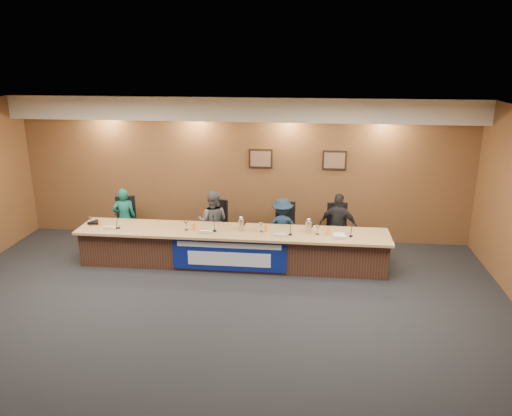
% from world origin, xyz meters
% --- Properties ---
extents(floor, '(10.00, 10.00, 0.00)m').
position_xyz_m(floor, '(0.00, 0.00, 0.00)').
color(floor, black).
rests_on(floor, ground).
extents(ceiling, '(10.00, 8.00, 0.04)m').
position_xyz_m(ceiling, '(0.00, 0.00, 3.20)').
color(ceiling, silver).
rests_on(ceiling, wall_back).
extents(wall_back, '(10.00, 0.04, 3.20)m').
position_xyz_m(wall_back, '(0.00, 4.00, 1.60)').
color(wall_back, brown).
rests_on(wall_back, floor).
extents(soffit, '(10.00, 0.50, 0.50)m').
position_xyz_m(soffit, '(0.00, 3.75, 2.95)').
color(soffit, beige).
rests_on(soffit, wall_back).
extents(dais_body, '(6.00, 0.80, 0.70)m').
position_xyz_m(dais_body, '(0.00, 2.40, 0.35)').
color(dais_body, '#412519').
rests_on(dais_body, floor).
extents(dais_top, '(6.10, 0.95, 0.05)m').
position_xyz_m(dais_top, '(0.00, 2.35, 0.72)').
color(dais_top, tan).
rests_on(dais_top, dais_body).
extents(banner, '(2.20, 0.02, 0.65)m').
position_xyz_m(banner, '(0.00, 1.99, 0.38)').
color(banner, navy).
rests_on(banner, dais_body).
extents(banner_text_upper, '(2.00, 0.01, 0.10)m').
position_xyz_m(banner_text_upper, '(0.00, 1.97, 0.58)').
color(banner_text_upper, silver).
rests_on(banner_text_upper, banner).
extents(banner_text_lower, '(1.60, 0.01, 0.28)m').
position_xyz_m(banner_text_lower, '(0.00, 1.97, 0.30)').
color(banner_text_lower, silver).
rests_on(banner_text_lower, banner).
extents(wall_photo_left, '(0.52, 0.04, 0.42)m').
position_xyz_m(wall_photo_left, '(0.40, 3.97, 1.85)').
color(wall_photo_left, black).
rests_on(wall_photo_left, wall_back).
extents(wall_photo_right, '(0.52, 0.04, 0.42)m').
position_xyz_m(wall_photo_right, '(2.00, 3.97, 1.85)').
color(wall_photo_right, black).
rests_on(wall_photo_right, wall_back).
extents(panelist_a, '(0.56, 0.44, 1.34)m').
position_xyz_m(panelist_a, '(-2.44, 3.05, 0.67)').
color(panelist_a, '#0F5143').
rests_on(panelist_a, floor).
extents(panelist_b, '(0.67, 0.53, 1.34)m').
position_xyz_m(panelist_b, '(-0.51, 3.05, 0.67)').
color(panelist_b, '#535459').
rests_on(panelist_b, floor).
extents(panelist_c, '(0.81, 0.49, 1.22)m').
position_xyz_m(panelist_c, '(0.95, 3.05, 0.61)').
color(panelist_c, '#14273B').
rests_on(panelist_c, floor).
extents(panelist_d, '(0.86, 0.54, 1.36)m').
position_xyz_m(panelist_d, '(2.10, 3.05, 0.68)').
color(panelist_d, black).
rests_on(panelist_d, floor).
extents(office_chair_a, '(0.62, 0.62, 0.08)m').
position_xyz_m(office_chair_a, '(-2.44, 3.15, 0.48)').
color(office_chair_a, black).
rests_on(office_chair_a, floor).
extents(office_chair_b, '(0.60, 0.60, 0.08)m').
position_xyz_m(office_chair_b, '(-0.51, 3.15, 0.48)').
color(office_chair_b, black).
rests_on(office_chair_b, floor).
extents(office_chair_c, '(0.57, 0.57, 0.08)m').
position_xyz_m(office_chair_c, '(0.95, 3.15, 0.48)').
color(office_chair_c, black).
rests_on(office_chair_c, floor).
extents(office_chair_d, '(0.53, 0.53, 0.08)m').
position_xyz_m(office_chair_d, '(2.10, 3.15, 0.48)').
color(office_chair_d, black).
rests_on(office_chair_d, floor).
extents(nameplate_a, '(0.24, 0.08, 0.10)m').
position_xyz_m(nameplate_a, '(-2.41, 2.11, 0.80)').
color(nameplate_a, white).
rests_on(nameplate_a, dais_top).
extents(microphone_a, '(0.07, 0.07, 0.02)m').
position_xyz_m(microphone_a, '(-2.25, 2.22, 0.76)').
color(microphone_a, black).
rests_on(microphone_a, dais_top).
extents(juice_glass_a, '(0.06, 0.06, 0.15)m').
position_xyz_m(juice_glass_a, '(-2.66, 2.30, 0.82)').
color(juice_glass_a, '#FF9A10').
rests_on(juice_glass_a, dais_top).
extents(water_glass_a, '(0.08, 0.08, 0.18)m').
position_xyz_m(water_glass_a, '(-2.86, 2.33, 0.84)').
color(water_glass_a, silver).
rests_on(water_glass_a, dais_top).
extents(nameplate_b, '(0.24, 0.08, 0.10)m').
position_xyz_m(nameplate_b, '(-0.48, 2.08, 0.80)').
color(nameplate_b, white).
rests_on(nameplate_b, dais_top).
extents(microphone_b, '(0.07, 0.07, 0.02)m').
position_xyz_m(microphone_b, '(-0.32, 2.26, 0.76)').
color(microphone_b, black).
rests_on(microphone_b, dais_top).
extents(juice_glass_b, '(0.06, 0.06, 0.15)m').
position_xyz_m(juice_glass_b, '(-0.74, 2.29, 0.82)').
color(juice_glass_b, '#FF9A10').
rests_on(juice_glass_b, dais_top).
extents(water_glass_b, '(0.08, 0.08, 0.18)m').
position_xyz_m(water_glass_b, '(-0.89, 2.27, 0.84)').
color(water_glass_b, silver).
rests_on(water_glass_b, dais_top).
extents(nameplate_c, '(0.24, 0.08, 0.10)m').
position_xyz_m(nameplate_c, '(0.97, 2.07, 0.80)').
color(nameplate_c, white).
rests_on(nameplate_c, dais_top).
extents(microphone_c, '(0.07, 0.07, 0.02)m').
position_xyz_m(microphone_c, '(1.15, 2.22, 0.76)').
color(microphone_c, black).
rests_on(microphone_c, dais_top).
extents(juice_glass_c, '(0.06, 0.06, 0.15)m').
position_xyz_m(juice_glass_c, '(0.68, 2.34, 0.82)').
color(juice_glass_c, '#FF9A10').
rests_on(juice_glass_c, dais_top).
extents(water_glass_c, '(0.08, 0.08, 0.18)m').
position_xyz_m(water_glass_c, '(0.58, 2.33, 0.84)').
color(water_glass_c, silver).
rests_on(water_glass_c, dais_top).
extents(nameplate_d, '(0.24, 0.08, 0.10)m').
position_xyz_m(nameplate_d, '(2.07, 2.07, 0.80)').
color(nameplate_d, white).
rests_on(nameplate_d, dais_top).
extents(microphone_d, '(0.07, 0.07, 0.02)m').
position_xyz_m(microphone_d, '(2.29, 2.26, 0.76)').
color(microphone_d, black).
rests_on(microphone_d, dais_top).
extents(juice_glass_d, '(0.06, 0.06, 0.15)m').
position_xyz_m(juice_glass_d, '(1.87, 2.31, 0.82)').
color(juice_glass_d, '#FF9A10').
rests_on(juice_glass_d, dais_top).
extents(water_glass_d, '(0.08, 0.08, 0.18)m').
position_xyz_m(water_glass_d, '(1.66, 2.30, 0.84)').
color(water_glass_d, silver).
rests_on(water_glass_d, dais_top).
extents(carafe_mid, '(0.11, 0.11, 0.24)m').
position_xyz_m(carafe_mid, '(0.19, 2.35, 0.87)').
color(carafe_mid, silver).
rests_on(carafe_mid, dais_top).
extents(carafe_right, '(0.12, 0.12, 0.24)m').
position_xyz_m(carafe_right, '(1.49, 2.38, 0.87)').
color(carafe_right, silver).
rests_on(carafe_right, dais_top).
extents(speakerphone, '(0.32, 0.32, 0.05)m').
position_xyz_m(speakerphone, '(-2.82, 2.44, 0.78)').
color(speakerphone, black).
rests_on(speakerphone, dais_top).
extents(paper_stack, '(0.26, 0.33, 0.01)m').
position_xyz_m(paper_stack, '(2.08, 2.30, 0.75)').
color(paper_stack, white).
rests_on(paper_stack, dais_top).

